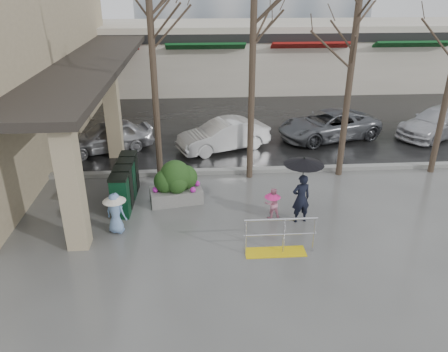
{
  "coord_description": "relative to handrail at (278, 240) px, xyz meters",
  "views": [
    {
      "loc": [
        -0.71,
        -10.69,
        6.62
      ],
      "look_at": [
        0.09,
        0.89,
        1.3
      ],
      "focal_mm": 35.0,
      "sensor_mm": 36.0,
      "label": 1
    }
  ],
  "objects": [
    {
      "name": "child_pink",
      "position": [
        0.15,
        1.82,
        0.17
      ],
      "size": [
        0.52,
        0.49,
        0.97
      ],
      "rotation": [
        0.0,
        0.0,
        3.28
      ],
      "color": "pink",
      "rests_on": "ground"
    },
    {
      "name": "news_boxes",
      "position": [
        -4.34,
        3.16,
        0.29
      ],
      "size": [
        0.61,
        2.38,
        1.32
      ],
      "rotation": [
        0.0,
        0.0,
        -0.03
      ],
      "color": "#0E3D22",
      "rests_on": "ground"
    },
    {
      "name": "car_a",
      "position": [
        -5.7,
        7.81,
        0.25
      ],
      "size": [
        3.99,
        2.74,
        1.26
      ],
      "primitive_type": "imported",
      "rotation": [
        0.0,
        0.0,
        -1.2
      ],
      "color": "#B3B4B9",
      "rests_on": "ground"
    },
    {
      "name": "street_asphalt",
      "position": [
        -1.36,
        23.2,
        -0.37
      ],
      "size": [
        120.0,
        36.0,
        0.01
      ],
      "primitive_type": "cube",
      "color": "black",
      "rests_on": "ground"
    },
    {
      "name": "car_c",
      "position": [
        3.83,
        8.64,
        0.25
      ],
      "size": [
        4.94,
        3.28,
        1.26
      ],
      "primitive_type": "imported",
      "rotation": [
        0.0,
        0.0,
        -1.29
      ],
      "color": "#5A5C61",
      "rests_on": "ground"
    },
    {
      "name": "pillar_back",
      "position": [
        -5.26,
        7.2,
        1.37
      ],
      "size": [
        0.55,
        0.55,
        3.5
      ],
      "primitive_type": "cube",
      "color": "tan",
      "rests_on": "ground"
    },
    {
      "name": "tree_mideast",
      "position": [
        3.14,
        4.8,
        4.48
      ],
      "size": [
        3.2,
        3.2,
        6.5
      ],
      "color": "#382B21",
      "rests_on": "ground"
    },
    {
      "name": "storefront_row",
      "position": [
        0.64,
        19.17,
        1.64
      ],
      "size": [
        34.0,
        6.74,
        4.0
      ],
      "color": "beige",
      "rests_on": "ground"
    },
    {
      "name": "tree_midwest",
      "position": [
        -0.16,
        4.8,
        4.86
      ],
      "size": [
        3.2,
        3.2,
        7.0
      ],
      "color": "#382B21",
      "rests_on": "ground"
    },
    {
      "name": "canopy_slab",
      "position": [
        -6.16,
        9.2,
        3.25
      ],
      "size": [
        2.8,
        18.0,
        0.25
      ],
      "primitive_type": "cube",
      "color": "#2D2823",
      "rests_on": "pillar_front"
    },
    {
      "name": "woman",
      "position": [
        0.94,
        1.57,
        0.89
      ],
      "size": [
        1.15,
        1.15,
        2.05
      ],
      "rotation": [
        0.0,
        0.0,
        3.33
      ],
      "color": "black",
      "rests_on": "ground"
    },
    {
      "name": "car_b",
      "position": [
        -0.91,
        7.61,
        0.25
      ],
      "size": [
        4.05,
        2.66,
        1.26
      ],
      "primitive_type": "imported",
      "rotation": [
        0.0,
        0.0,
        -1.19
      ],
      "color": "silver",
      "rests_on": "ground"
    },
    {
      "name": "curb",
      "position": [
        -1.36,
        5.2,
        -0.3
      ],
      "size": [
        120.0,
        0.3,
        0.15
      ],
      "primitive_type": "cube",
      "color": "gray",
      "rests_on": "ground"
    },
    {
      "name": "ground",
      "position": [
        -1.36,
        1.2,
        -0.38
      ],
      "size": [
        120.0,
        120.0,
        0.0
      ],
      "primitive_type": "plane",
      "color": "#51514F",
      "rests_on": "ground"
    },
    {
      "name": "child_blue",
      "position": [
        -4.36,
        1.33,
        0.33
      ],
      "size": [
        0.69,
        0.65,
        1.21
      ],
      "rotation": [
        0.0,
        0.0,
        2.77
      ],
      "color": "#769CD2",
      "rests_on": "ground"
    },
    {
      "name": "handrail",
      "position": [
        0.0,
        0.0,
        0.0
      ],
      "size": [
        1.9,
        0.5,
        1.03
      ],
      "color": "yellow",
      "rests_on": "ground"
    },
    {
      "name": "planter",
      "position": [
        -2.73,
        3.05,
        0.3
      ],
      "size": [
        1.75,
        1.09,
        1.42
      ],
      "rotation": [
        0.0,
        0.0,
        0.18
      ],
      "color": "slate",
      "rests_on": "ground"
    },
    {
      "name": "tree_west",
      "position": [
        -3.36,
        4.8,
        4.71
      ],
      "size": [
        3.2,
        3.2,
        6.8
      ],
      "color": "#382B21",
      "rests_on": "ground"
    },
    {
      "name": "car_d",
      "position": [
        8.87,
        8.69,
        0.25
      ],
      "size": [
        4.65,
        3.64,
        1.26
      ],
      "primitive_type": "imported",
      "rotation": [
        0.0,
        0.0,
        -1.07
      ],
      "color": "#BCBCC1",
      "rests_on": "ground"
    },
    {
      "name": "pillar_front",
      "position": [
        -5.26,
        0.7,
        1.37
      ],
      "size": [
        0.55,
        0.55,
        3.5
      ],
      "primitive_type": "cube",
      "color": "tan",
      "rests_on": "ground"
    }
  ]
}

